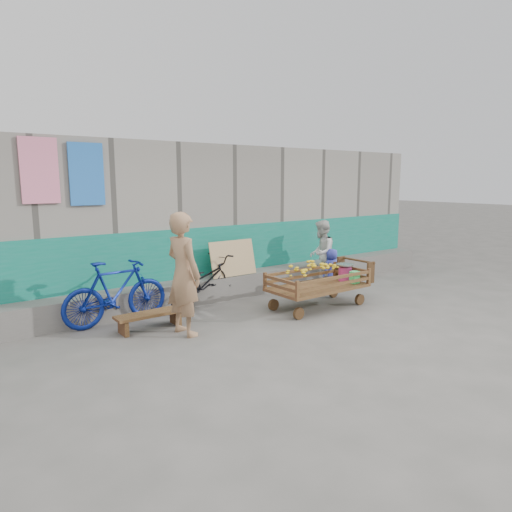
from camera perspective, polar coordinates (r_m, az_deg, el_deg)
ground at (r=7.21m, az=5.11°, el=-9.22°), size 80.00×80.00×0.00m
building_wall at (r=10.24m, az=-10.07°, el=4.63°), size 12.00×3.50×3.00m
banana_cart at (r=8.31m, az=7.61°, el=-2.60°), size 2.01×0.92×0.86m
bench at (r=7.35m, az=-13.08°, el=-7.43°), size 1.09×0.33×0.27m
vendor_man at (r=6.86m, az=-9.06°, el=-2.24°), size 0.53×0.73×1.85m
woman at (r=10.03m, az=8.15°, el=0.32°), size 0.89×0.85×1.45m
child at (r=9.85m, az=9.45°, el=-1.60°), size 0.43×0.28×0.87m
bicycle_dark at (r=8.44m, az=-6.43°, el=-3.22°), size 1.85×1.13×0.92m
bicycle_blue at (r=7.69m, az=-17.09°, el=-4.36°), size 1.77×0.59×1.05m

